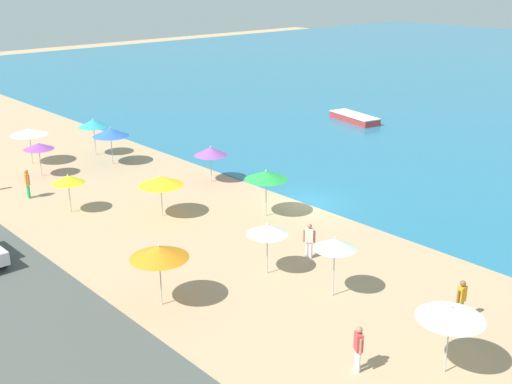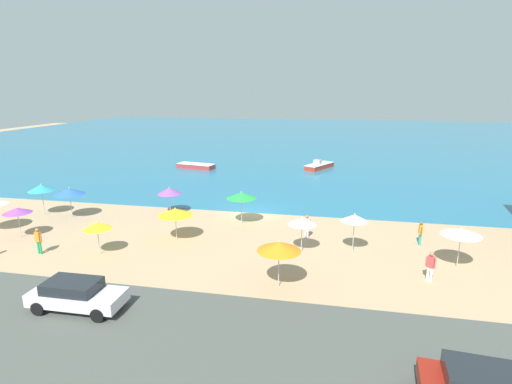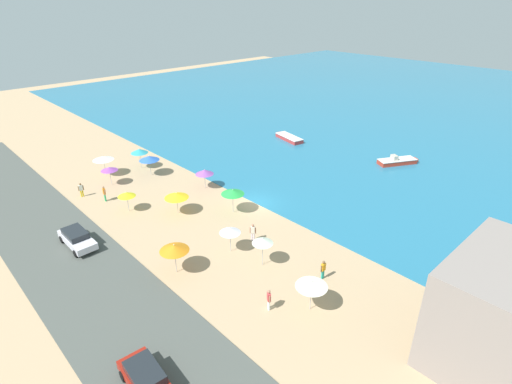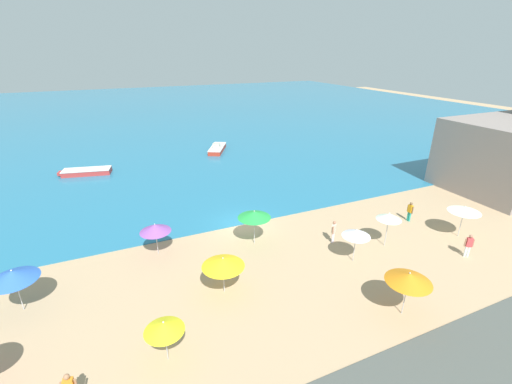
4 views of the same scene
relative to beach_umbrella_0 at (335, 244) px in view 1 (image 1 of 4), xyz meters
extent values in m
plane|color=tan|center=(-8.06, 6.90, -2.28)|extent=(160.00, 160.00, 0.00)
cylinder|color=#B2B2B7|center=(0.00, 0.00, -1.22)|extent=(0.05, 0.05, 2.12)
cone|color=silver|center=(0.00, 0.00, 0.01)|extent=(1.70, 1.70, 0.43)
sphere|color=silver|center=(0.00, 0.00, 0.25)|extent=(0.08, 0.08, 0.08)
cylinder|color=#B2B2B7|center=(-11.95, -0.15, -1.39)|extent=(0.05, 0.05, 1.78)
cone|color=yellow|center=(-11.95, -0.15, -0.30)|extent=(2.40, 2.40, 0.49)
sphere|color=silver|center=(-11.95, -0.15, -0.03)|extent=(0.08, 0.08, 0.08)
cylinder|color=#B2B2B7|center=(-4.00, -5.56, -1.25)|extent=(0.05, 0.05, 2.07)
cone|color=orange|center=(-4.00, -5.56, -0.02)|extent=(2.30, 2.30, 0.49)
sphere|color=silver|center=(-4.00, -5.56, 0.26)|extent=(0.08, 0.08, 0.08)
cylinder|color=#B2B2B7|center=(-3.24, -0.62, -1.33)|extent=(0.05, 0.05, 1.90)
cone|color=white|center=(-3.24, -0.62, -0.22)|extent=(1.81, 1.81, 0.43)
sphere|color=silver|center=(-3.24, -0.62, 0.02)|extent=(0.08, 0.08, 0.08)
cylinder|color=#B2B2B7|center=(-22.90, -1.92, -1.37)|extent=(0.05, 0.05, 1.82)
cone|color=purple|center=(-22.90, -1.92, -0.32)|extent=(1.89, 1.89, 0.39)
sphere|color=silver|center=(-22.90, -1.92, -0.09)|extent=(0.08, 0.08, 0.08)
cylinder|color=#B2B2B7|center=(-15.75, -3.51, -1.43)|extent=(0.05, 0.05, 1.71)
cone|color=yellow|center=(-15.75, -3.51, -0.40)|extent=(1.76, 1.76, 0.44)
sphere|color=silver|center=(-15.75, -3.51, -0.15)|extent=(0.08, 0.08, 0.08)
cylinder|color=#B2B2B7|center=(5.92, -1.19, -1.26)|extent=(0.05, 0.05, 2.05)
cone|color=white|center=(5.92, -1.19, -0.09)|extent=(2.22, 2.22, 0.39)
sphere|color=silver|center=(5.92, -1.19, 0.14)|extent=(0.08, 0.08, 0.08)
cylinder|color=#B2B2B7|center=(-14.76, 5.38, -1.41)|extent=(0.05, 0.05, 1.75)
cone|color=purple|center=(-14.76, 5.38, -0.32)|extent=(2.04, 2.04, 0.51)
sphere|color=silver|center=(-14.76, 5.38, -0.04)|extent=(0.08, 0.08, 0.08)
cylinder|color=#B2B2B7|center=(-25.86, -1.23, -1.25)|extent=(0.05, 0.05, 2.07)
cone|color=silver|center=(-25.86, -1.23, -0.06)|extent=(2.47, 2.47, 0.40)
sphere|color=silver|center=(-25.86, -1.23, 0.17)|extent=(0.08, 0.08, 0.08)
cylinder|color=#B2B2B7|center=(-8.27, 3.98, -1.23)|extent=(0.05, 0.05, 2.10)
cone|color=green|center=(-8.27, 3.98, 0.00)|extent=(2.31, 2.31, 0.46)
sphere|color=silver|center=(-8.27, 3.98, 0.26)|extent=(0.08, 0.08, 0.08)
cylinder|color=#B2B2B7|center=(-22.18, 2.78, -1.29)|extent=(0.05, 0.05, 1.99)
cone|color=blue|center=(-22.18, 2.78, -0.08)|extent=(2.40, 2.40, 0.52)
sphere|color=silver|center=(-22.18, 2.78, 0.21)|extent=(0.08, 0.08, 0.08)
cylinder|color=#B2B2B7|center=(-24.94, 3.02, -1.24)|extent=(0.05, 0.05, 2.09)
cone|color=teal|center=(-24.94, 3.02, 0.02)|extent=(2.10, 2.10, 0.53)
sphere|color=silver|center=(-24.94, 3.02, 0.31)|extent=(0.08, 0.08, 0.08)
cylinder|color=white|center=(3.89, -3.23, -1.89)|extent=(0.14, 0.14, 0.79)
cylinder|color=white|center=(4.04, -3.33, -1.89)|extent=(0.14, 0.14, 0.79)
cube|color=#C83F43|center=(3.96, -3.28, -1.18)|extent=(0.42, 0.38, 0.63)
sphere|color=#A46E56|center=(3.96, -3.28, -0.74)|extent=(0.22, 0.22, 0.22)
cylinder|color=#A46E56|center=(3.76, -3.15, -1.23)|extent=(0.09, 0.09, 0.56)
cylinder|color=#A46E56|center=(4.16, -3.41, -1.23)|extent=(0.09, 0.09, 0.56)
cylinder|color=teal|center=(4.44, 2.02, -1.89)|extent=(0.14, 0.14, 0.78)
cylinder|color=teal|center=(4.45, 2.20, -1.89)|extent=(0.14, 0.14, 0.78)
cube|color=orange|center=(4.45, 2.11, -1.20)|extent=(0.22, 0.36, 0.62)
sphere|color=brown|center=(4.45, 2.11, -0.76)|extent=(0.22, 0.22, 0.22)
cylinder|color=brown|center=(4.44, 1.87, -1.25)|extent=(0.09, 0.09, 0.55)
cylinder|color=brown|center=(4.45, 2.35, -1.25)|extent=(0.09, 0.09, 0.55)
cylinder|color=#249856|center=(-19.38, -4.27, -1.87)|extent=(0.14, 0.14, 0.82)
cylinder|color=#249856|center=(-19.56, -4.24, -1.87)|extent=(0.14, 0.14, 0.82)
cube|color=orange|center=(-19.47, -4.26, -1.14)|extent=(0.39, 0.28, 0.65)
sphere|color=#A36F4D|center=(-19.47, -4.26, -0.68)|extent=(0.22, 0.22, 0.22)
cylinder|color=#A36F4D|center=(-19.23, -4.30, -1.19)|extent=(0.09, 0.09, 0.58)
cylinder|color=#A36F4D|center=(-19.70, -4.22, -1.19)|extent=(0.09, 0.09, 0.58)
cylinder|color=silver|center=(-3.02, 1.89, -1.88)|extent=(0.14, 0.14, 0.81)
cylinder|color=silver|center=(-3.16, 1.78, -1.88)|extent=(0.14, 0.14, 0.81)
cube|color=beige|center=(-3.09, 1.83, -1.15)|extent=(0.42, 0.40, 0.64)
sphere|color=#A16A50|center=(-3.09, 1.83, -0.70)|extent=(0.22, 0.22, 0.22)
cylinder|color=#A16A50|center=(-2.90, 1.98, -1.20)|extent=(0.09, 0.09, 0.58)
cylinder|color=#A16A50|center=(-3.28, 1.68, -1.20)|extent=(0.09, 0.09, 0.58)
cylinder|color=black|center=(-11.42, -8.90, -1.90)|extent=(0.64, 0.23, 0.64)
cube|color=#B33432|center=(-19.34, 24.58, -1.97)|extent=(5.16, 2.62, 0.53)
cube|color=#B33432|center=(-21.95, 25.14, -1.91)|extent=(0.62, 0.99, 0.32)
cube|color=silver|center=(-19.34, 24.58, -1.66)|extent=(5.18, 2.70, 0.08)
camera|label=1|loc=(15.09, -17.76, 10.26)|focal=45.00mm
camera|label=2|loc=(-1.37, -24.64, 7.82)|focal=28.00mm
camera|label=3|loc=(18.77, -18.58, 17.32)|focal=28.00mm
camera|label=4|loc=(-16.68, -15.34, 10.53)|focal=24.00mm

